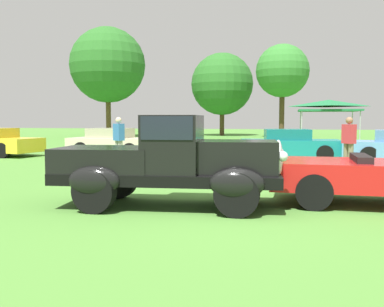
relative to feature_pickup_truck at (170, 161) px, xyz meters
name	(u,v)px	position (x,y,z in m)	size (l,w,h in m)	color
ground_plane	(199,208)	(0.56, -0.03, -0.86)	(120.00, 120.00, 0.00)	#4C8433
feature_pickup_truck	(170,161)	(0.00, 0.00, 0.00)	(4.30, 2.11, 1.70)	black
show_car_cream	(113,142)	(-5.36, 9.94, -0.26)	(3.95, 1.99, 1.22)	beige
show_car_teal	(290,145)	(2.19, 9.85, -0.26)	(4.08, 2.16, 1.22)	teal
spectator_near_truck	(119,139)	(-3.77, 6.75, 0.05)	(0.46, 0.43, 1.69)	#9E998E
spectator_between_cars	(349,142)	(3.97, 6.55, 0.05)	(0.43, 0.46, 1.69)	#7F7056
canopy_tent_left_field	(329,105)	(4.31, 18.19, 1.56)	(3.34, 3.34, 2.71)	#B7B7BC
treeline_far_left	(108,65)	(-13.55, 28.28, 5.46)	(6.60, 6.60, 9.64)	brown
treeline_mid_left	(222,84)	(-4.21, 33.74, 4.06)	(5.92, 5.92, 7.90)	#47331E
treeline_center	(282,71)	(1.49, 30.28, 4.80)	(4.51, 4.51, 7.95)	#47331E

